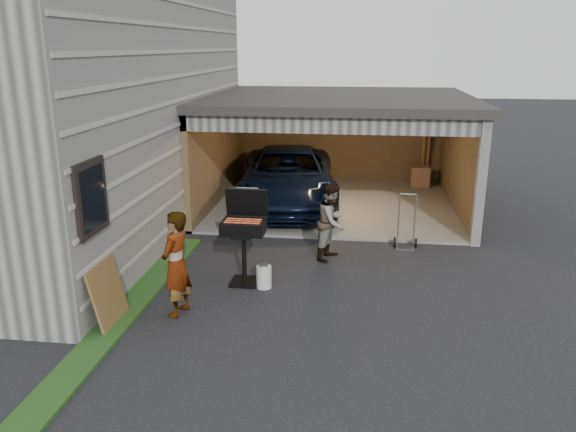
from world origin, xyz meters
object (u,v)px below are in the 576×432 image
(bbq_grill, at_px, (244,230))
(man, at_px, (332,222))
(propane_tank, at_px, (264,277))
(plywood_panel, at_px, (108,295))
(woman, at_px, (176,264))
(minivan, at_px, (288,179))
(hand_truck, at_px, (406,237))

(bbq_grill, bearing_deg, man, 43.70)
(propane_tank, height_order, plywood_panel, plywood_panel)
(woman, relative_size, bbq_grill, 1.01)
(woman, xyz_separation_m, propane_tank, (1.18, 1.18, -0.65))
(bbq_grill, distance_m, propane_tank, 0.90)
(plywood_panel, bearing_deg, woman, 26.41)
(minivan, bearing_deg, propane_tank, -93.97)
(man, xyz_separation_m, propane_tank, (-1.11, -1.60, -0.57))
(man, relative_size, bbq_grill, 0.92)
(plywood_panel, distance_m, hand_truck, 6.25)
(woman, xyz_separation_m, man, (2.28, 2.78, -0.08))
(plywood_panel, bearing_deg, bbq_grill, 46.44)
(woman, bearing_deg, propane_tank, 147.33)
(bbq_grill, height_order, hand_truck, bbq_grill)
(man, height_order, bbq_grill, bbq_grill)
(minivan, height_order, woman, woman)
(woman, bearing_deg, minivan, -175.83)
(man, distance_m, plywood_panel, 4.58)
(hand_truck, bearing_deg, woman, -133.12)
(minivan, bearing_deg, plywood_panel, -111.69)
(bbq_grill, relative_size, plywood_panel, 1.69)
(plywood_panel, bearing_deg, man, 45.21)
(hand_truck, bearing_deg, plywood_panel, -135.92)
(minivan, relative_size, woman, 3.10)
(hand_truck, bearing_deg, man, -148.50)
(minivan, height_order, bbq_grill, bbq_grill)
(bbq_grill, distance_m, hand_truck, 3.82)
(minivan, height_order, propane_tank, minivan)
(hand_truck, bearing_deg, propane_tank, -133.98)
(woman, distance_m, bbq_grill, 1.59)
(man, height_order, propane_tank, man)
(hand_truck, bearing_deg, bbq_grill, -139.92)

